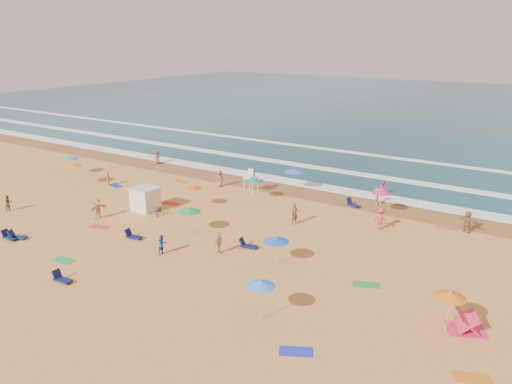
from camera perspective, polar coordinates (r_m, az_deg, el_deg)
The scene contains 12 objects.
ground at distance 42.99m, azimuth -6.55°, elevation -3.50°, with size 220.00×220.00×0.00m, color gold.
ocean at distance 118.68m, azimuth 20.33°, elevation 8.96°, with size 220.00×140.00×0.18m, color #0C4756.
wet_sand at distance 52.68m, azimuth 2.06°, elevation 0.57°, with size 220.00×220.00×0.00m, color olive.
surf_foam at distance 60.12m, azimuth 6.39°, elevation 2.70°, with size 200.00×18.70×0.05m.
cabana at distance 46.57m, azimuth -12.52°, elevation -0.84°, with size 2.00×2.00×2.00m, color white.
cabana_roof at distance 46.26m, azimuth -12.60°, elevation 0.40°, with size 2.20×2.20×0.12m, color silver.
bicycle at distance 45.27m, azimuth -11.04°, elevation -2.06°, with size 0.55×1.58×0.83m, color black.
lifeguard_stand at distance 50.56m, azimuth -0.58°, elevation 1.09°, with size 1.20×1.20×2.10m, color white, non-canonical shape.
beach_umbrellas at distance 41.71m, azimuth -6.48°, elevation -1.04°, with size 53.55×29.85×0.80m.
loungers at distance 36.16m, azimuth -1.74°, elevation -7.26°, with size 46.14×25.12×0.34m.
towels at distance 40.82m, azimuth -7.20°, elevation -4.66°, with size 48.60×23.12×0.03m.
beachgoers at distance 45.40m, azimuth 0.34°, elevation -1.10°, with size 38.34×23.83×2.10m.
Camera 1 is at (25.77, -30.84, 15.26)m, focal length 35.00 mm.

